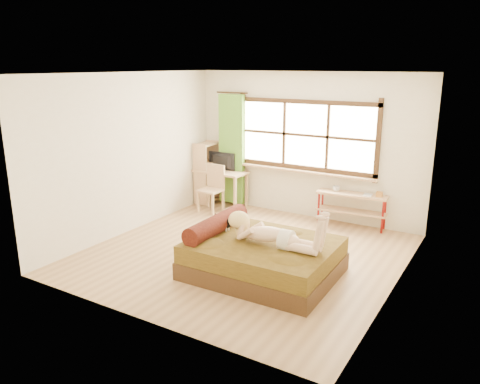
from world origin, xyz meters
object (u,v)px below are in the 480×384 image
Objects in this scene: woman at (272,224)px; desk at (219,175)px; bookshelf at (207,172)px; chair at (213,186)px; pipe_shelf at (352,202)px; kitten at (223,222)px; bed at (260,256)px.

woman is 1.14× the size of desk.
bookshelf reaches higher than woman.
pipe_shelf is at bearing 12.01° from chair.
desk is (-1.63, 2.33, 0.03)m from kitten.
chair is 2.71m from pipe_shelf.
desk is (-2.30, 2.43, 0.37)m from bed.
desk is at bearing 177.05° from pipe_shelf.
chair is (-2.39, 2.12, -0.26)m from woman.
bookshelf is at bearing 137.42° from woman.
chair is at bearing -72.72° from desk.
kitten is at bearing -50.63° from chair.
bed reaches higher than pipe_shelf.
woman is 1.07× the size of bookshelf.
woman is 1.48× the size of chair.
bed is at bearing -41.67° from chair.
woman is at bearing -43.23° from desk.
desk is 0.94× the size of bookshelf.
desk is 0.95× the size of pipe_shelf.
bookshelf is at bearing 138.27° from chair.
pipe_shelf is at bearing 64.35° from kitten.
woman is 3.21m from chair.
desk is 1.29× the size of chair.
chair reaches higher than pipe_shelf.
bed reaches higher than kitten.
kitten reaches higher than pipe_shelf.
bookshelf reaches higher than pipe_shelf.
bookshelf reaches higher than kitten.
bed is 0.55m from woman.
woman is 1.08× the size of pipe_shelf.
kitten is 3.08m from bookshelf.
kitten is 2.71m from pipe_shelf.
chair is at bearing 137.71° from woman.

